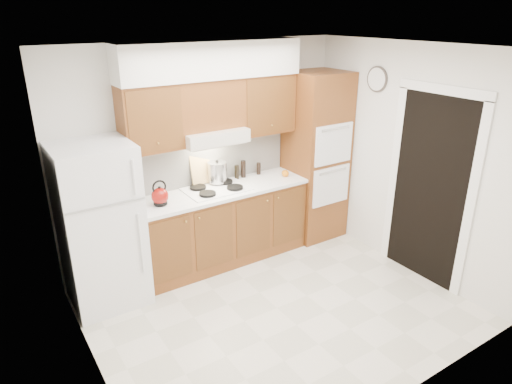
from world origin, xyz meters
TOP-DOWN VIEW (x-y plane):
  - floor at (0.00, 0.00)m, footprint 3.60×3.60m
  - ceiling at (0.00, 0.00)m, footprint 3.60×3.60m
  - wall_back at (0.00, 1.50)m, footprint 3.60×0.02m
  - wall_left at (-1.80, 0.00)m, footprint 0.02×3.00m
  - wall_right at (1.80, 0.00)m, footprint 0.02×3.00m
  - fridge at (-1.41, 1.14)m, footprint 0.75×0.72m
  - base_cabinets at (0.02, 1.20)m, footprint 2.11×0.60m
  - countertop at (0.03, 1.19)m, footprint 2.13×0.62m
  - backsplash at (0.02, 1.49)m, footprint 2.11×0.03m
  - oven_cabinet at (1.44, 1.18)m, footprint 0.70×0.65m
  - upper_cab_left at (-0.71, 1.33)m, footprint 0.63×0.33m
  - upper_cab_right at (0.72, 1.33)m, footprint 0.73×0.33m
  - range_hood at (-0.02, 1.27)m, footprint 0.75×0.45m
  - upper_cab_over_hood at (-0.02, 1.33)m, footprint 0.75×0.33m
  - soffit at (0.03, 1.32)m, footprint 2.13×0.36m
  - cooktop at (-0.02, 1.21)m, footprint 0.74×0.50m
  - doorway at (1.79, -0.35)m, footprint 0.02×0.90m
  - wall_clock at (1.79, 0.55)m, footprint 0.02×0.30m
  - kettle at (-0.75, 1.14)m, footprint 0.25×0.25m
  - cutting_board at (-0.10, 1.45)m, footprint 0.28×0.11m
  - stock_pot at (0.08, 1.37)m, footprint 0.25×0.25m
  - condiment_a at (0.47, 1.40)m, footprint 0.07×0.07m
  - condiment_b at (0.36, 1.40)m, footprint 0.07×0.07m
  - condiment_c at (0.69, 1.39)m, footprint 0.05×0.05m
  - orange_near at (0.92, 1.12)m, footprint 0.09×0.09m
  - orange_far at (0.93, 1.16)m, footprint 0.09×0.09m

SIDE VIEW (x-z plane):
  - floor at x=0.00m, z-range 0.00..0.00m
  - base_cabinets at x=0.02m, z-range 0.00..0.90m
  - fridge at x=-1.41m, z-range 0.00..1.72m
  - countertop at x=0.03m, z-range 0.90..0.94m
  - cooktop at x=-0.02m, z-range 0.94..0.95m
  - orange_far at x=0.93m, z-range 0.94..1.01m
  - orange_near at x=0.92m, z-range 0.94..1.03m
  - condiment_c at x=0.69m, z-range 0.94..1.09m
  - condiment_b at x=0.36m, z-range 0.94..1.12m
  - kettle at x=-0.75m, z-range 0.95..1.14m
  - condiment_a at x=0.47m, z-range 0.94..1.16m
  - doorway at x=1.79m, z-range 0.00..2.10m
  - stock_pot at x=0.08m, z-range 0.97..1.21m
  - oven_cabinet at x=1.44m, z-range 0.00..2.20m
  - cutting_board at x=-0.10m, z-range 0.96..1.32m
  - backsplash at x=0.02m, z-range 0.94..1.50m
  - wall_back at x=0.00m, z-range 0.00..2.60m
  - wall_left at x=-1.80m, z-range 0.00..2.60m
  - wall_right at x=1.80m, z-range 0.00..2.60m
  - range_hood at x=-0.02m, z-range 1.50..1.65m
  - upper_cab_left at x=-0.71m, z-range 1.50..2.20m
  - upper_cab_right at x=0.72m, z-range 1.50..2.20m
  - upper_cab_over_hood at x=-0.02m, z-range 1.65..2.20m
  - wall_clock at x=1.79m, z-range 2.00..2.30m
  - soffit at x=0.03m, z-range 2.20..2.60m
  - ceiling at x=0.00m, z-range 2.60..2.60m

